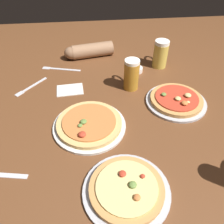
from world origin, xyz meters
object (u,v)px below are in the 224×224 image
object	(u,v)px
napkin_folded	(70,90)
pizza_plate_far	(176,100)
pizza_plate_side	(89,124)
diner_arm	(88,51)
beer_mug_dark	(131,74)
fork_left	(31,87)
fork_spare	(60,69)
pizza_plate_near	(127,189)
beer_mug_amber	(160,54)
ramekin_sauce	(137,69)

from	to	relation	value
napkin_folded	pizza_plate_far	bearing A→B (deg)	-17.16
pizza_plate_side	diner_arm	world-z (taller)	diner_arm
beer_mug_dark	fork_left	bearing A→B (deg)	174.03
pizza_plate_side	fork_spare	size ratio (longest dim) A/B	1.38
pizza_plate_near	pizza_plate_far	distance (m)	0.54
pizza_plate_far	fork_spare	distance (m)	0.69
beer_mug_amber	fork_spare	distance (m)	0.59
pizza_plate_near	diner_arm	distance (m)	0.95
pizza_plate_side	fork_spare	distance (m)	0.52
fork_spare	pizza_plate_far	bearing A→B (deg)	-32.88
beer_mug_amber	fork_spare	bearing A→B (deg)	178.09
ramekin_sauce	pizza_plate_near	bearing A→B (deg)	-103.14
pizza_plate_far	pizza_plate_side	bearing A→B (deg)	-164.22
fork_spare	diner_arm	size ratio (longest dim) A/B	0.74
pizza_plate_near	pizza_plate_far	bearing A→B (deg)	54.57
ramekin_sauce	pizza_plate_far	bearing A→B (deg)	-65.71
beer_mug_amber	fork_left	world-z (taller)	beer_mug_amber
pizza_plate_side	ramekin_sauce	distance (m)	0.51
pizza_plate_far	diner_arm	xyz separation A→B (m)	(-0.41, 0.51, 0.03)
pizza_plate_near	beer_mug_dark	world-z (taller)	beer_mug_dark
pizza_plate_far	pizza_plate_side	world-z (taller)	same
ramekin_sauce	diner_arm	distance (m)	0.34
pizza_plate_far	pizza_plate_near	bearing A→B (deg)	-125.43
pizza_plate_far	beer_mug_dark	world-z (taller)	beer_mug_dark
beer_mug_dark	fork_left	distance (m)	0.54
fork_spare	beer_mug_dark	bearing A→B (deg)	-30.18
pizza_plate_side	diner_arm	xyz separation A→B (m)	(0.01, 0.63, 0.03)
napkin_folded	fork_left	distance (m)	0.21
beer_mug_amber	diner_arm	bearing A→B (deg)	160.18
fork_left	fork_spare	distance (m)	0.22
ramekin_sauce	fork_spare	distance (m)	0.45
beer_mug_dark	fork_left	xyz separation A→B (m)	(-0.53, 0.06, -0.08)
pizza_plate_far	fork_left	distance (m)	0.76
pizza_plate_side	ramekin_sauce	size ratio (longest dim) A/B	4.44
beer_mug_dark	pizza_plate_side	bearing A→B (deg)	-129.41
beer_mug_amber	napkin_folded	xyz separation A→B (m)	(-0.53, -0.20, -0.07)
napkin_folded	fork_spare	world-z (taller)	napkin_folded
beer_mug_dark	fork_left	world-z (taller)	beer_mug_dark
pizza_plate_side	beer_mug_amber	distance (m)	0.65
ramekin_sauce	diner_arm	bearing A→B (deg)	143.70
beer_mug_amber	diner_arm	distance (m)	0.45
pizza_plate_near	beer_mug_amber	xyz separation A→B (m)	(0.32, 0.79, 0.06)
pizza_plate_near	ramekin_sauce	world-z (taller)	pizza_plate_near
pizza_plate_side	beer_mug_amber	world-z (taller)	beer_mug_amber
pizza_plate_far	fork_spare	bearing A→B (deg)	147.12
pizza_plate_near	diner_arm	world-z (taller)	diner_arm
pizza_plate_side	pizza_plate_far	bearing A→B (deg)	15.78
napkin_folded	beer_mug_dark	bearing A→B (deg)	-1.11
pizza_plate_near	fork_spare	size ratio (longest dim) A/B	1.28
napkin_folded	diner_arm	xyz separation A→B (m)	(0.10, 0.35, 0.04)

